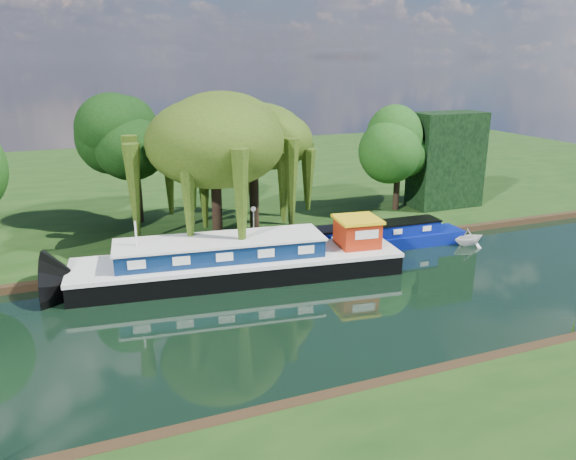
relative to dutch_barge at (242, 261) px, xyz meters
name	(u,v)px	position (x,y,z in m)	size (l,w,h in m)	color
ground	(307,308)	(1.88, -5.63, -1.03)	(120.00, 120.00, 0.00)	black
far_bank	(180,180)	(1.88, 28.37, -0.80)	(120.00, 52.00, 0.45)	black
dutch_barge	(242,261)	(0.00, 0.00, 0.00)	(20.06, 6.72, 4.15)	black
narrowboat	(376,239)	(10.34, 1.66, -0.34)	(13.39, 2.72, 1.94)	navy
red_dinghy	(152,281)	(-5.26, 1.30, -1.03)	(2.21, 3.10, 0.64)	#9D220B
white_cruiser	(468,245)	(16.86, -0.12, -1.03)	(2.14, 2.48, 1.31)	silver
willow_left	(214,141)	(0.00, 5.56, 6.50)	(8.13, 8.13, 9.74)	black
willow_right	(253,148)	(3.47, 7.92, 5.51)	(6.86, 6.86, 8.35)	black
tree_far_mid	(134,142)	(-4.34, 13.00, 5.65)	(5.53, 5.53, 9.05)	black
tree_far_right	(399,149)	(16.34, 8.75, 4.58)	(4.58, 4.58, 7.49)	black
conifer_hedge	(446,160)	(20.88, 8.37, 3.42)	(6.00, 3.00, 8.00)	black
lamppost	(253,215)	(2.38, 4.87, 1.39)	(0.36, 0.36, 2.56)	silver
mooring_posts	(249,246)	(1.38, 2.77, -0.08)	(19.16, 0.16, 1.00)	silver
reeds_near	(513,340)	(8.76, -13.21, -0.48)	(33.70, 1.50, 1.10)	#1D4311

